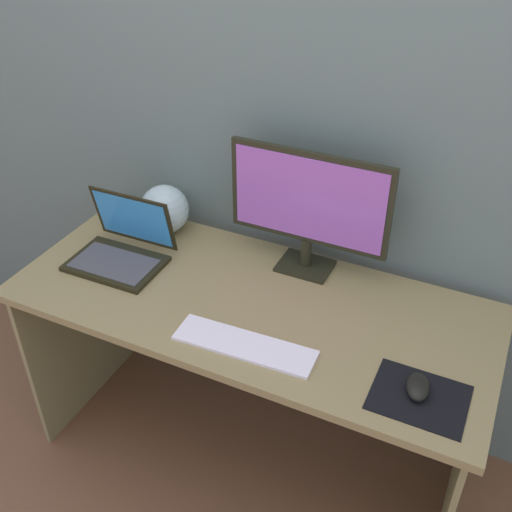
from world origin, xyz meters
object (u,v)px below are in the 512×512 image
at_px(laptop, 122,248).
at_px(fishbowl, 165,209).
at_px(keyboard_external, 245,345).
at_px(mouse, 418,387).
at_px(monitor, 309,206).

height_order(laptop, fishbowl, laptop).
xyz_separation_m(keyboard_external, mouse, (0.49, 0.04, 0.02)).
xyz_separation_m(laptop, mouse, (1.07, -0.17, -0.02)).
distance_m(monitor, mouse, 0.66).
bearing_deg(fishbowl, keyboard_external, -39.00).
distance_m(laptop, keyboard_external, 0.61).
bearing_deg(fishbowl, laptop, -97.80).
xyz_separation_m(laptop, fishbowl, (0.03, 0.23, 0.04)).
bearing_deg(laptop, mouse, -9.21).
bearing_deg(monitor, fishbowl, 179.65).
bearing_deg(monitor, keyboard_external, -91.83).
bearing_deg(monitor, mouse, -39.95).
bearing_deg(keyboard_external, fishbowl, 138.45).
height_order(fishbowl, mouse, fishbowl).
bearing_deg(monitor, laptop, -159.01).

